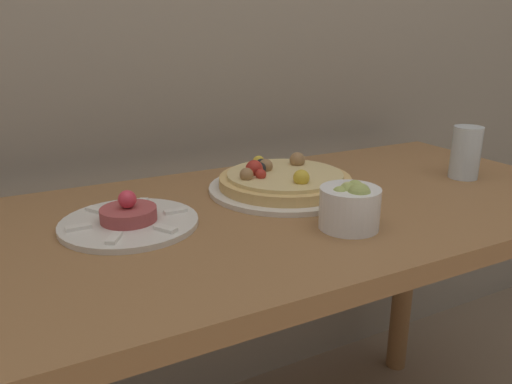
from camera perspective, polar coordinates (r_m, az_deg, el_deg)
dining_table at (r=0.96m, az=0.57°, el=-8.22°), size 1.38×0.60×0.72m
pizza_plate at (r=1.02m, az=3.20°, el=1.18°), size 0.31×0.31×0.07m
tartare_plate at (r=0.87m, az=-14.31°, el=-3.11°), size 0.23×0.23×0.06m
small_bowl at (r=0.84m, az=10.70°, el=-1.48°), size 0.10×0.10×0.08m
drinking_glass at (r=1.19m, az=22.85°, el=4.19°), size 0.06×0.06×0.11m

